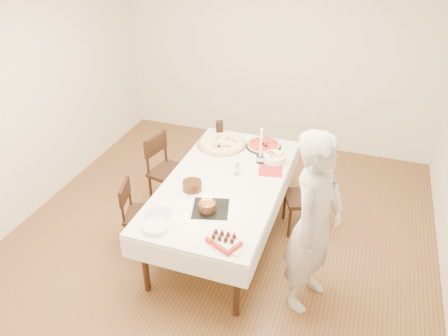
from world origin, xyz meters
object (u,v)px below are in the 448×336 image
(dining_table, at_px, (224,211))
(strawberry_box, at_px, (224,241))
(cola_glass, at_px, (220,128))
(chair_left_dessert, at_px, (143,215))
(pasta_bowl, at_px, (274,158))
(taper_candle, at_px, (261,145))
(chair_left_savory, at_px, (170,172))
(person, at_px, (314,224))
(pizza_white, at_px, (222,144))
(layer_cake, at_px, (192,186))
(chair_right_savory, at_px, (303,198))
(birthday_cake, at_px, (207,204))
(pizza_pepperoni, at_px, (264,145))

(dining_table, distance_m, strawberry_box, 1.02)
(cola_glass, bearing_deg, strawberry_box, -69.32)
(dining_table, bearing_deg, chair_left_dessert, -155.56)
(pasta_bowl, xyz_separation_m, taper_candle, (-0.14, -0.06, 0.16))
(chair_left_savory, bearing_deg, person, 164.62)
(pizza_white, bearing_deg, strawberry_box, -70.04)
(taper_candle, bearing_deg, chair_left_savory, -176.58)
(chair_left_savory, xyz_separation_m, person, (1.80, -0.94, 0.42))
(pizza_white, relative_size, layer_cake, 2.38)
(chair_right_savory, height_order, chair_left_savory, chair_left_savory)
(strawberry_box, bearing_deg, layer_cake, 130.79)
(pasta_bowl, height_order, layer_cake, layer_cake)
(chair_right_savory, distance_m, layer_cake, 1.29)
(pasta_bowl, bearing_deg, chair_left_dessert, -142.61)
(person, xyz_separation_m, pizza_white, (-1.25, 1.22, -0.09))
(person, distance_m, taper_candle, 1.24)
(chair_left_dessert, height_order, birthday_cake, birthday_cake)
(dining_table, distance_m, cola_glass, 1.13)
(taper_candle, bearing_deg, chair_left_dessert, -141.14)
(chair_right_savory, xyz_separation_m, chair_left_savory, (-1.56, -0.05, 0.04))
(pasta_bowl, relative_size, taper_candle, 0.58)
(pizza_pepperoni, bearing_deg, layer_cake, -111.87)
(chair_left_savory, bearing_deg, strawberry_box, 142.93)
(chair_left_dessert, xyz_separation_m, cola_glass, (0.38, 1.31, 0.45))
(cola_glass, bearing_deg, dining_table, -67.86)
(birthday_cake, bearing_deg, pizza_white, 103.39)
(person, height_order, birthday_cake, person)
(person, relative_size, birthday_cake, 11.12)
(dining_table, height_order, chair_right_savory, chair_right_savory)
(chair_left_dessert, relative_size, pasta_bowl, 3.14)
(pizza_pepperoni, relative_size, birthday_cake, 2.60)
(chair_left_dessert, height_order, pizza_pepperoni, pizza_pepperoni)
(taper_candle, bearing_deg, person, -53.69)
(pizza_white, bearing_deg, pasta_bowl, -13.61)
(dining_table, height_order, pizza_pepperoni, pizza_pepperoni)
(layer_cake, bearing_deg, pizza_pepperoni, 68.13)
(birthday_cake, bearing_deg, layer_cake, 134.15)
(pasta_bowl, bearing_deg, taper_candle, -155.34)
(layer_cake, bearing_deg, dining_table, 46.97)
(chair_left_savory, distance_m, person, 2.07)
(layer_cake, bearing_deg, person, -12.52)
(chair_left_savory, distance_m, cola_glass, 0.80)
(cola_glass, bearing_deg, birthday_cake, -74.46)
(chair_left_savory, height_order, pizza_pepperoni, chair_left_savory)
(chair_left_dessert, bearing_deg, taper_candle, -156.95)
(dining_table, relative_size, pizza_white, 3.71)
(person, xyz_separation_m, birthday_cake, (-0.96, 0.00, -0.02))
(birthday_cake, distance_m, strawberry_box, 0.46)
(chair_right_savory, relative_size, birthday_cake, 5.15)
(pizza_pepperoni, bearing_deg, strawberry_box, -86.23)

